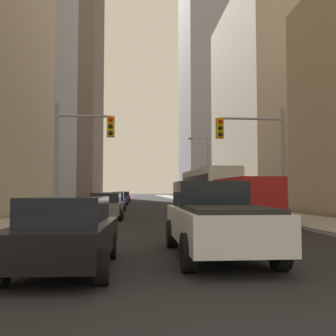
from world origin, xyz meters
name	(u,v)px	position (x,y,z in m)	size (l,w,h in m)	color
sidewalk_left	(95,203)	(-7.11, 50.00, 0.07)	(3.78, 160.00, 0.15)	#9E9E99
sidewalk_right	(201,202)	(7.11, 50.00, 0.07)	(3.78, 160.00, 0.15)	#9E9E99
city_bus	(208,187)	(4.25, 30.24, 1.93)	(2.93, 11.59, 3.40)	silver
pickup_truck_white	(215,219)	(0.09, 7.73, 0.93)	(2.20, 5.40, 1.90)	white
cargo_van_red	(246,198)	(3.44, 16.47, 1.29)	(2.16, 5.26, 2.26)	maroon
sedan_black	(66,233)	(-3.38, 6.25, 0.77)	(1.96, 4.27, 1.52)	black
sedan_grey	(106,206)	(-3.56, 20.79, 0.77)	(1.95, 4.26, 1.52)	slate
sedan_navy	(114,201)	(-3.62, 30.60, 0.77)	(1.95, 4.22, 1.52)	#141E4C
sedan_blue	(120,198)	(-3.59, 44.09, 0.77)	(1.95, 4.26, 1.52)	navy
sedan_maroon	(123,197)	(-3.44, 54.70, 0.77)	(1.95, 4.22, 1.52)	maroon
traffic_signal_near_left	(81,144)	(-4.60, 17.61, 4.00)	(2.94, 0.44, 6.00)	gray
traffic_signal_near_right	(254,145)	(4.27, 17.61, 4.04)	(3.66, 0.44, 6.00)	gray
street_lamp_right	(205,164)	(5.57, 38.93, 4.52)	(2.23, 0.32, 7.50)	gray
building_left_far_tower	(52,47)	(-21.30, 90.33, 35.66)	(22.20, 26.23, 71.32)	#66564C
building_right_mid_block	(317,104)	(22.10, 46.78, 13.06)	(23.75, 22.76, 26.12)	#B7A893
building_right_far_highrise	(223,85)	(20.44, 93.17, 28.13)	(20.12, 23.15, 56.26)	#93939E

